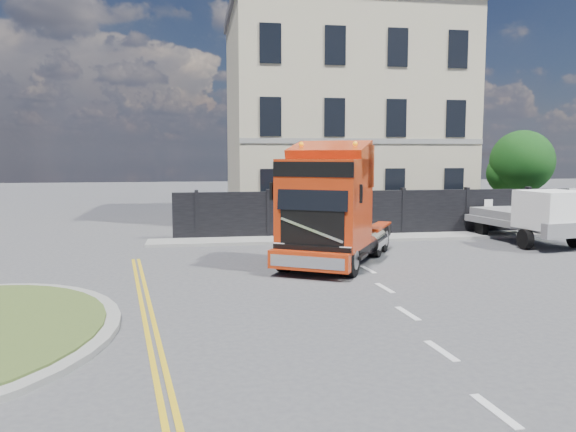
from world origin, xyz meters
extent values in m
plane|color=#424244|center=(0.00, 0.00, 0.00)|extent=(120.00, 120.00, 0.00)
cube|color=black|center=(6.00, 9.00, 1.00)|extent=(18.00, 0.25, 2.00)
cube|color=silver|center=(14.50, 9.00, 1.00)|extent=(2.60, 0.12, 2.00)
cube|color=#BAAE93|center=(6.00, 16.50, 5.50)|extent=(12.00, 10.00, 11.00)
cube|color=#454549|center=(6.00, 16.50, 11.25)|extent=(12.30, 10.30, 0.50)
cube|color=#BAAE93|center=(9.00, 16.50, 12.00)|extent=(0.80, 0.80, 1.60)
cylinder|color=#382619|center=(14.50, 12.00, 1.20)|extent=(0.24, 0.24, 2.40)
sphere|color=black|center=(14.50, 12.00, 3.20)|extent=(3.20, 3.20, 3.20)
sphere|color=black|center=(14.00, 12.40, 2.60)|extent=(2.20, 2.20, 2.20)
cube|color=gray|center=(6.00, 8.10, 0.06)|extent=(20.00, 1.60, 0.12)
cube|color=black|center=(2.77, 3.77, 0.73)|extent=(5.10, 6.46, 0.44)
cube|color=red|center=(1.92, 2.31, 2.08)|extent=(3.35, 3.39, 2.71)
cube|color=red|center=(2.43, 3.19, 3.19)|extent=(2.53, 1.96, 1.35)
cube|color=black|center=(1.30, 1.24, 2.47)|extent=(1.87, 1.12, 1.02)
cube|color=red|center=(1.15, 0.97, 0.53)|extent=(2.26, 1.50, 0.53)
cylinder|color=black|center=(0.63, 2.16, 0.50)|extent=(0.77, 1.03, 1.01)
cylinder|color=gray|center=(0.63, 2.16, 0.50)|extent=(0.58, 0.65, 0.55)
cylinder|color=black|center=(2.44, 1.11, 0.50)|extent=(0.77, 1.03, 1.01)
cylinder|color=gray|center=(2.44, 1.11, 0.50)|extent=(0.58, 0.65, 0.55)
cylinder|color=black|center=(2.35, 5.13, 0.50)|extent=(0.77, 1.03, 1.01)
cylinder|color=gray|center=(2.35, 5.13, 0.50)|extent=(0.58, 0.65, 0.55)
cylinder|color=black|center=(4.16, 4.08, 0.50)|extent=(0.77, 1.03, 1.01)
cylinder|color=gray|center=(4.16, 4.08, 0.50)|extent=(0.58, 0.65, 0.55)
cylinder|color=black|center=(2.93, 6.14, 0.50)|extent=(0.77, 1.03, 1.01)
cylinder|color=gray|center=(2.93, 6.14, 0.50)|extent=(0.58, 0.65, 0.55)
cylinder|color=black|center=(4.74, 5.09, 0.50)|extent=(0.77, 1.03, 1.01)
cylinder|color=gray|center=(4.74, 5.09, 0.50)|extent=(0.58, 0.65, 0.55)
cube|color=slate|center=(11.28, 6.33, 0.77)|extent=(2.91, 5.56, 0.28)
cube|color=white|center=(11.28, 4.68, 1.49)|extent=(2.38, 2.29, 1.43)
cylinder|color=black|center=(10.23, 4.68, 0.39)|extent=(0.28, 0.77, 0.77)
cylinder|color=black|center=(12.33, 4.68, 0.39)|extent=(0.28, 0.77, 0.77)
cylinder|color=black|center=(10.23, 7.99, 0.39)|extent=(0.28, 0.77, 0.77)
cylinder|color=black|center=(12.33, 7.99, 0.39)|extent=(0.28, 0.77, 0.77)
camera|label=1|loc=(-1.99, -14.53, 3.58)|focal=35.00mm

